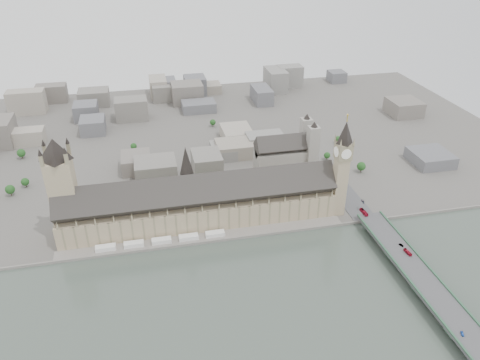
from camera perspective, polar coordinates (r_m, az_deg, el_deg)
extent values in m
plane|color=#595651|center=(449.83, -4.47, -6.61)|extent=(900.00, 900.00, 0.00)
cube|color=gray|center=(436.95, -4.18, -7.59)|extent=(600.00, 1.50, 3.00)
cube|color=gray|center=(443.23, -4.33, -7.07)|extent=(270.00, 15.00, 2.00)
cube|color=white|center=(442.09, -16.07, -7.95)|extent=(18.00, 7.00, 4.00)
cube|color=white|center=(440.18, -12.82, -7.64)|extent=(18.00, 7.00, 4.00)
cube|color=white|center=(439.69, -9.55, -7.30)|extent=(18.00, 7.00, 4.00)
cube|color=white|center=(440.62, -6.29, -6.94)|extent=(18.00, 7.00, 4.00)
cube|color=white|center=(442.96, -3.06, -6.56)|extent=(18.00, 7.00, 4.00)
cube|color=tan|center=(459.11, -4.89, -3.91)|extent=(265.00, 40.00, 25.00)
cube|color=#2F2D2A|center=(447.16, -5.02, -1.49)|extent=(265.00, 40.73, 40.73)
cube|color=tan|center=(473.25, 11.99, -0.78)|extent=(12.00, 12.00, 62.00)
cube|color=#83755A|center=(455.35, 12.49, 3.47)|extent=(14.00, 14.00, 16.00)
cylinder|color=white|center=(458.27, 13.31, 3.54)|extent=(0.60, 10.00, 10.00)
cylinder|color=white|center=(452.52, 11.65, 3.40)|extent=(0.60, 10.00, 10.00)
cylinder|color=white|center=(461.22, 12.14, 3.85)|extent=(10.00, 0.60, 10.00)
cylinder|color=white|center=(449.52, 12.85, 3.07)|extent=(10.00, 0.60, 10.00)
cone|color=black|center=(447.60, 12.75, 5.66)|extent=(17.00, 17.00, 22.00)
cylinder|color=yellow|center=(442.33, 12.94, 7.31)|extent=(1.00, 1.00, 6.00)
sphere|color=yellow|center=(441.07, 13.00, 7.74)|extent=(2.00, 2.00, 2.00)
cone|color=#83755A|center=(458.36, 13.07, 5.23)|extent=(2.40, 2.40, 8.00)
cone|color=#83755A|center=(453.18, 11.57, 5.12)|extent=(2.40, 2.40, 8.00)
cone|color=#83755A|center=(447.75, 13.74, 4.56)|extent=(2.40, 2.40, 8.00)
cone|color=#83755A|center=(442.44, 12.21, 4.44)|extent=(2.40, 2.40, 8.00)
cube|color=tan|center=(454.45, -20.57, -2.18)|extent=(23.00, 23.00, 80.00)
cone|color=black|center=(432.05, -21.71, 3.48)|extent=(30.00, 30.00, 20.00)
cylinder|color=#83755A|center=(447.48, -6.43, -0.37)|extent=(12.00, 12.00, 20.00)
cone|color=black|center=(436.15, -6.61, 2.36)|extent=(13.00, 13.00, 28.00)
cube|color=#474749|center=(429.49, 19.63, -9.68)|extent=(25.00, 325.00, 10.25)
cube|color=gray|center=(540.08, 5.04, 2.08)|extent=(60.00, 28.00, 34.00)
cube|color=#2F2D2A|center=(530.39, 5.14, 4.19)|extent=(60.00, 28.28, 28.28)
cube|color=gray|center=(553.33, 7.92, 4.33)|extent=(12.00, 12.00, 64.00)
cube|color=gray|center=(533.14, 8.78, 3.25)|extent=(12.00, 12.00, 64.00)
imported|color=#AC132D|center=(474.18, 14.86, -3.80)|extent=(3.98, 12.51, 3.43)
imported|color=#A51428|center=(432.94, 19.76, -8.28)|extent=(3.12, 9.67, 2.65)
imported|color=blue|center=(375.52, 25.49, -16.56)|extent=(3.36, 4.78, 1.51)
imported|color=gray|center=(440.62, 19.06, -7.50)|extent=(3.11, 4.68, 1.46)
imported|color=gray|center=(492.78, 14.77, -2.55)|extent=(2.74, 5.79, 1.63)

